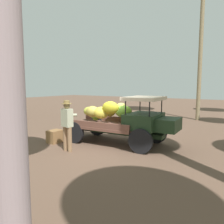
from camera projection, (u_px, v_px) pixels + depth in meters
ground_plane at (117, 145)px, 8.68m from camera, size 60.00×60.00×0.00m
truck at (123, 120)px, 8.72m from camera, size 4.54×1.95×1.86m
farmer at (67, 122)px, 7.75m from camera, size 0.52×0.49×1.76m
wooden_crate at (55, 136)px, 9.01m from camera, size 0.47×0.58×0.49m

